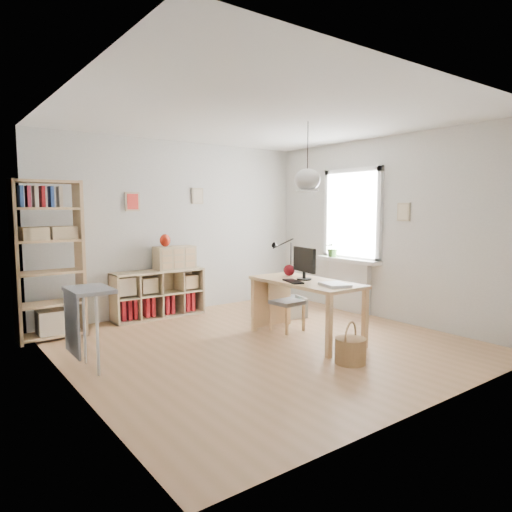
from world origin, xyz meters
TOP-DOWN VIEW (x-y plane):
  - ground at (0.00, 0.00)m, footprint 4.50×4.50m
  - room_shell at (0.55, -0.15)m, footprint 4.50×4.50m
  - window_unit at (2.23, 0.60)m, footprint 0.07×1.16m
  - radiator at (2.19, 0.60)m, footprint 0.10×0.80m
  - windowsill at (2.14, 0.60)m, footprint 0.22×1.20m
  - desk at (0.55, -0.15)m, footprint 0.70×1.50m
  - cube_shelf at (-0.47, 2.08)m, footprint 1.40×0.38m
  - tall_bookshelf at (-2.04, 1.80)m, footprint 0.80×0.38m
  - side_table at (-2.04, 0.35)m, footprint 0.40×0.55m
  - chair at (0.61, 0.34)m, footprint 0.39×0.39m
  - wicker_basket at (0.31, -1.11)m, footprint 0.33×0.33m
  - storage_chest at (1.11, 0.95)m, footprint 0.72×0.77m
  - monitor at (0.57, -0.09)m, footprint 0.19×0.47m
  - keyboard at (0.34, -0.15)m, footprint 0.23×0.38m
  - task_lamp at (0.61, 0.40)m, footprint 0.43×0.16m
  - yarn_ball at (0.64, 0.28)m, footprint 0.15×0.15m
  - paper_tray at (0.54, -0.65)m, footprint 0.35×0.40m
  - drawer_chest at (-0.17, 2.04)m, footprint 0.62×0.28m
  - red_vase at (-0.33, 2.04)m, footprint 0.16×0.16m
  - potted_plant at (2.12, 0.91)m, footprint 0.27×0.23m

SIDE VIEW (x-z plane):
  - ground at x=0.00m, z-range 0.00..0.00m
  - wicker_basket at x=0.31m, z-range -0.08..0.38m
  - storage_chest at x=1.11m, z-range -0.11..0.51m
  - cube_shelf at x=-0.47m, z-range -0.06..0.66m
  - radiator at x=2.19m, z-range 0.00..0.80m
  - chair at x=0.61m, z-range 0.05..0.80m
  - desk at x=0.55m, z-range 0.28..1.03m
  - side_table at x=-2.04m, z-range 0.24..1.09m
  - keyboard at x=0.34m, z-range 0.75..0.77m
  - paper_tray at x=0.54m, z-range 0.75..0.78m
  - yarn_ball at x=0.64m, z-range 0.75..0.90m
  - windowsill at x=2.14m, z-range 0.80..0.86m
  - drawer_chest at x=-0.17m, z-range 0.72..1.07m
  - monitor at x=0.57m, z-range 0.78..1.19m
  - potted_plant at x=2.12m, z-range 0.86..1.15m
  - task_lamp at x=0.61m, z-range 0.83..1.29m
  - tall_bookshelf at x=-2.04m, z-range 0.09..2.09m
  - red_vase at x=-0.33m, z-range 1.07..1.26m
  - window_unit at x=2.23m, z-range 0.82..2.28m
  - room_shell at x=0.55m, z-range -0.25..4.25m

